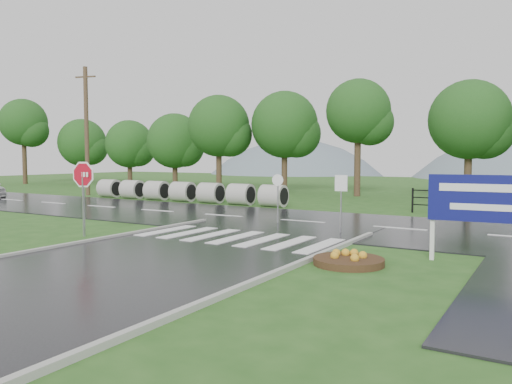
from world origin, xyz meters
The scene contains 13 objects.
ground centered at (0.00, 0.00, 0.00)m, with size 120.00×120.00×0.00m, color #26521B.
main_road centered at (0.00, 10.00, 0.00)m, with size 90.00×8.00×0.04m, color black.
crosswalk centered at (0.00, 5.00, 0.06)m, with size 6.50×2.80×0.02m.
curb_right centered at (3.55, -4.00, 0.00)m, with size 0.15×24.00×0.12m, color #A3A39B.
hills centered at (3.49, 65.00, -15.54)m, with size 102.00×48.00×48.00m.
treeline centered at (1.00, 24.00, 0.00)m, with size 83.20×5.20×10.00m.
culvert_pipes centered at (-10.48, 15.00, 0.60)m, with size 13.90×1.20×1.20m.
stop_sign centered at (-4.74, 2.80, 1.89)m, with size 1.19×0.20×2.71m.
estate_billboard centered at (7.39, 4.90, 1.55)m, with size 2.57×0.26×2.25m.
flower_bed centered at (4.57, 3.17, 0.13)m, with size 1.77×1.77×0.35m.
reg_sign_small centered at (2.53, 7.81, 1.47)m, with size 0.46×0.05×2.07m.
reg_sign_round centered at (-0.67, 9.06, 1.29)m, with size 0.46×0.11×2.01m.
utility_pole_west centered at (-19.54, 15.50, 4.57)m, with size 1.57×0.51×9.00m.
Camera 1 is at (8.94, -8.56, 2.69)m, focal length 35.00 mm.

